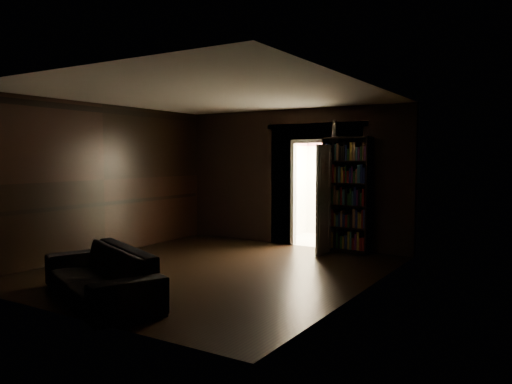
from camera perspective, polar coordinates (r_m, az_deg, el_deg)
ground at (r=8.16m, az=-4.98°, el=-8.88°), size 5.50×5.50×0.00m
room_walls at (r=8.84m, az=-0.93°, el=3.13°), size 5.02×5.61×2.84m
kitchen_alcove at (r=11.11m, az=9.14°, el=0.82°), size 2.20×1.80×2.60m
sofa at (r=6.70m, az=-17.37°, el=-8.10°), size 2.46×1.80×0.87m
bookshelf at (r=9.65m, az=10.31°, el=-0.32°), size 0.96×0.61×2.20m
refrigerator at (r=11.15m, az=12.44°, el=-1.20°), size 0.85×0.80×1.65m
door at (r=9.51m, az=8.06°, el=-0.82°), size 0.06×0.85×2.05m
figurine at (r=9.69m, az=8.91°, el=7.18°), size 0.13×0.13×0.33m
bottles at (r=11.02m, az=12.41°, el=3.79°), size 0.72×0.24×0.29m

